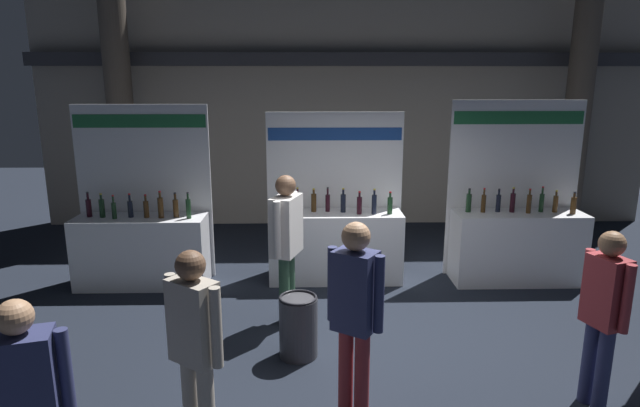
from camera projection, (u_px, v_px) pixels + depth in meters
name	position (u px, v px, depth m)	size (l,w,h in m)	color
ground_plane	(379.00, 341.00, 5.77)	(24.00, 24.00, 0.00)	black
hall_colonnade	(348.00, 77.00, 9.92)	(11.79, 1.26, 5.77)	gray
exhibitor_booth_0	(143.00, 242.00, 7.27)	(1.86, 0.66, 2.48)	white
exhibitor_booth_1	(335.00, 238.00, 7.48)	(1.95, 0.66, 2.37)	white
exhibitor_booth_2	(516.00, 238.00, 7.40)	(1.87, 0.66, 2.54)	white
trash_bin	(298.00, 326.00, 5.39)	(0.40, 0.40, 0.66)	#38383D
visitor_0	(195.00, 340.00, 3.80)	(0.45, 0.38, 1.64)	#ADA393
visitor_1	(355.00, 307.00, 4.20)	(0.43, 0.38, 1.73)	maroon
visitor_2	(286.00, 235.00, 5.98)	(0.38, 0.60, 1.77)	#33563D
visitor_5	(604.00, 308.00, 4.41)	(0.29, 0.47, 1.60)	navy
visitor_9	(27.00, 400.00, 3.13)	(0.52, 0.33, 1.58)	#ADA393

